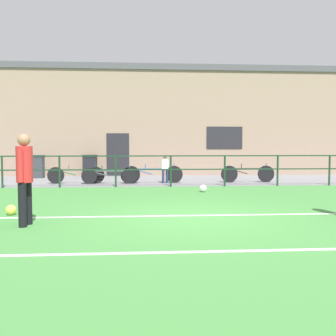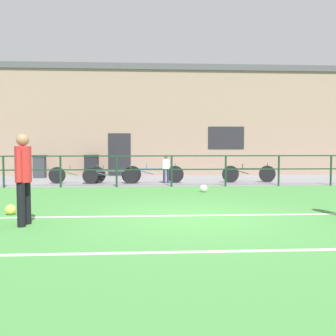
# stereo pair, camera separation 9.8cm
# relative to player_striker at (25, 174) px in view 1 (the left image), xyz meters

# --- Properties ---
(ground) EXTENTS (60.00, 44.00, 0.04)m
(ground) POSITION_rel_player_striker_xyz_m (3.27, 0.62, -1.00)
(ground) COLOR #42843D
(field_line_touchline) EXTENTS (36.00, 0.11, 0.00)m
(field_line_touchline) POSITION_rel_player_striker_xyz_m (3.27, 0.81, -0.98)
(field_line_touchline) COLOR white
(field_line_touchline) RESTS_ON ground
(field_line_hash) EXTENTS (36.00, 0.11, 0.00)m
(field_line_hash) POSITION_rel_player_striker_xyz_m (3.27, -2.00, -0.98)
(field_line_hash) COLOR white
(field_line_hash) RESTS_ON ground
(pavement_strip) EXTENTS (48.00, 5.00, 0.02)m
(pavement_strip) POSITION_rel_player_striker_xyz_m (3.27, 9.12, -0.97)
(pavement_strip) COLOR slate
(pavement_strip) RESTS_ON ground
(perimeter_fence) EXTENTS (36.07, 0.07, 1.15)m
(perimeter_fence) POSITION_rel_player_striker_xyz_m (3.27, 6.62, -0.24)
(perimeter_fence) COLOR #193823
(perimeter_fence) RESTS_ON ground
(clubhouse_facade) EXTENTS (28.00, 2.56, 5.50)m
(clubhouse_facade) POSITION_rel_player_striker_xyz_m (3.27, 12.82, 1.78)
(clubhouse_facade) COLOR gray
(clubhouse_facade) RESTS_ON ground
(player_striker) EXTENTS (0.30, 0.47, 1.73)m
(player_striker) POSITION_rel_player_striker_xyz_m (0.00, 0.00, 0.00)
(player_striker) COLOR black
(player_striker) RESTS_ON ground
(soccer_ball_match) EXTENTS (0.24, 0.24, 0.24)m
(soccer_ball_match) POSITION_rel_player_striker_xyz_m (4.19, 4.93, -0.86)
(soccer_ball_match) COLOR white
(soccer_ball_match) RESTS_ON ground
(soccer_ball_spare) EXTENTS (0.22, 0.22, 0.22)m
(soccer_ball_spare) POSITION_rel_player_striker_xyz_m (-0.64, 1.15, -0.87)
(soccer_ball_spare) COLOR #E5E04C
(soccer_ball_spare) RESTS_ON ground
(spectator_child) EXTENTS (0.29, 0.19, 1.11)m
(spectator_child) POSITION_rel_player_striker_xyz_m (3.13, 7.78, -0.33)
(spectator_child) COLOR #232D4C
(spectator_child) RESTS_ON pavement_strip
(bicycle_parked_0) EXTENTS (2.16, 0.04, 0.71)m
(bicycle_parked_0) POSITION_rel_player_striker_xyz_m (0.96, 7.64, -0.65)
(bicycle_parked_0) COLOR black
(bicycle_parked_0) RESTS_ON pavement_strip
(bicycle_parked_1) EXTENTS (2.18, 0.04, 0.77)m
(bicycle_parked_1) POSITION_rel_player_striker_xyz_m (6.47, 7.82, -0.61)
(bicycle_parked_1) COLOR black
(bicycle_parked_1) RESTS_ON pavement_strip
(bicycle_parked_2) EXTENTS (2.37, 0.04, 0.77)m
(bicycle_parked_2) POSITION_rel_player_striker_xyz_m (2.65, 7.82, -0.61)
(bicycle_parked_2) COLOR black
(bicycle_parked_2) RESTS_ON pavement_strip
(bicycle_parked_3) EXTENTS (2.21, 0.04, 0.75)m
(bicycle_parked_3) POSITION_rel_player_striker_xyz_m (-0.35, 7.82, -0.62)
(bicycle_parked_3) COLOR black
(bicycle_parked_3) RESTS_ON pavement_strip
(bicycle_parked_4) EXTENTS (2.14, 0.04, 0.71)m
(bicycle_parked_4) POSITION_rel_player_striker_xyz_m (0.92, 7.82, -0.64)
(bicycle_parked_4) COLOR black
(bicycle_parked_4) RESTS_ON pavement_strip
(trash_bin_0) EXTENTS (0.55, 0.46, 1.05)m
(trash_bin_0) POSITION_rel_player_striker_xyz_m (-2.53, 10.62, -0.43)
(trash_bin_0) COLOR #33383D
(trash_bin_0) RESTS_ON pavement_strip
(trash_bin_1) EXTENTS (0.66, 0.56, 1.04)m
(trash_bin_1) POSITION_rel_player_striker_xyz_m (-0.23, 11.05, -0.44)
(trash_bin_1) COLOR black
(trash_bin_1) RESTS_ON pavement_strip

